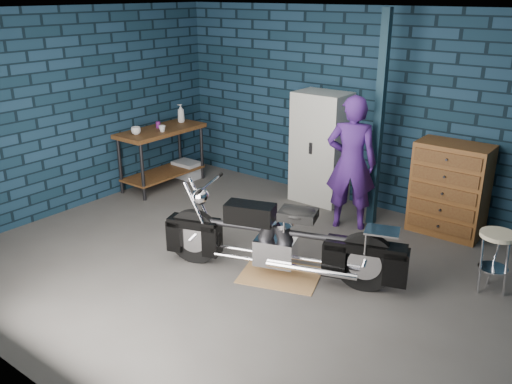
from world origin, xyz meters
TOP-DOWN VIEW (x-y plane):
  - ground at (0.00, 0.00)m, footprint 6.00×6.00m
  - room_walls at (0.00, 0.55)m, footprint 6.02×5.01m
  - support_post at (0.55, 1.95)m, footprint 0.10×0.10m
  - workbench at (-2.68, 1.29)m, footprint 0.60×1.40m
  - drip_mat at (0.42, 0.06)m, footprint 0.99×0.86m
  - motorcycle at (0.42, 0.06)m, footprint 2.30×1.29m
  - person at (0.36, 1.66)m, footprint 0.74×0.63m
  - storage_bin at (-2.66, 1.79)m, footprint 0.43×0.31m
  - locker at (-0.43, 2.23)m, footprint 0.73×0.52m
  - tool_chest at (1.42, 2.23)m, footprint 0.87×0.48m
  - shop_stool at (2.29, 1.12)m, footprint 0.45×0.45m
  - cup_a at (-2.71, 0.83)m, footprint 0.14×0.14m
  - cup_b at (-2.52, 1.17)m, footprint 0.12×0.12m
  - mug_purple at (-2.74, 1.30)m, footprint 0.09×0.09m
  - bottle at (-2.74, 1.78)m, footprint 0.15×0.15m

SIDE VIEW (x-z plane):
  - ground at x=0.00m, z-range 0.00..0.00m
  - drip_mat at x=0.42m, z-range 0.00..0.01m
  - storage_bin at x=-2.66m, z-range 0.00..0.27m
  - shop_stool at x=2.29m, z-range 0.00..0.65m
  - workbench at x=-2.68m, z-range 0.00..0.91m
  - motorcycle at x=0.42m, z-range 0.00..0.98m
  - tool_chest at x=1.42m, z-range 0.00..1.16m
  - locker at x=-0.43m, z-range 0.00..1.57m
  - person at x=0.36m, z-range 0.00..1.71m
  - cup_b at x=-2.52m, z-range 0.91..1.00m
  - mug_purple at x=-2.74m, z-range 0.91..1.01m
  - cup_a at x=-2.71m, z-range 0.91..1.02m
  - bottle at x=-2.74m, z-range 0.91..1.20m
  - support_post at x=0.55m, z-range 0.00..2.70m
  - room_walls at x=0.00m, z-range 0.55..3.26m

